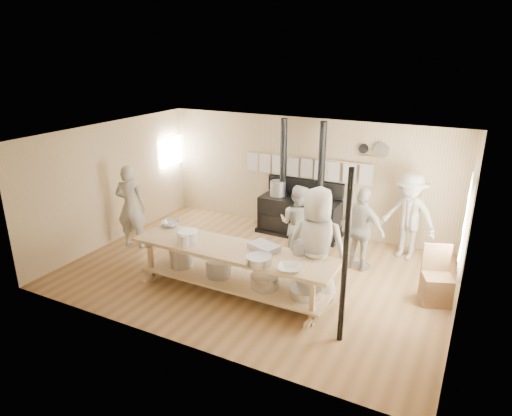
{
  "coord_description": "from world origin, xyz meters",
  "views": [
    {
      "loc": [
        3.56,
        -6.95,
        4.05
      ],
      "look_at": [
        -0.13,
        0.2,
        1.21
      ],
      "focal_mm": 32.0,
      "sensor_mm": 36.0,
      "label": 1
    }
  ],
  "objects_px": {
    "roasting_pan": "(264,247)",
    "prep_table": "(233,266)",
    "cook_left": "(297,223)",
    "cook_right": "(362,230)",
    "chair": "(436,286)",
    "cook_center": "(316,247)",
    "stove": "(300,212)",
    "cook_far_left": "(131,207)",
    "cook_by_window": "(409,216)"
  },
  "relations": [
    {
      "from": "cook_right",
      "to": "chair",
      "type": "xyz_separation_m",
      "value": [
        1.46,
        -0.61,
        -0.53
      ]
    },
    {
      "from": "cook_right",
      "to": "cook_center",
      "type": "bearing_deg",
      "value": 95.08
    },
    {
      "from": "prep_table",
      "to": "cook_right",
      "type": "height_order",
      "value": "cook_right"
    },
    {
      "from": "stove",
      "to": "cook_left",
      "type": "distance_m",
      "value": 1.39
    },
    {
      "from": "cook_far_left",
      "to": "cook_right",
      "type": "relative_size",
      "value": 1.1
    },
    {
      "from": "cook_by_window",
      "to": "chair",
      "type": "distance_m",
      "value": 1.83
    },
    {
      "from": "stove",
      "to": "cook_left",
      "type": "xyz_separation_m",
      "value": [
        0.46,
        -1.28,
        0.26
      ]
    },
    {
      "from": "cook_left",
      "to": "cook_right",
      "type": "distance_m",
      "value": 1.24
    },
    {
      "from": "chair",
      "to": "roasting_pan",
      "type": "height_order",
      "value": "chair"
    },
    {
      "from": "cook_left",
      "to": "roasting_pan",
      "type": "distance_m",
      "value": 1.56
    },
    {
      "from": "cook_right",
      "to": "cook_by_window",
      "type": "xyz_separation_m",
      "value": [
        0.69,
        0.93,
        0.08
      ]
    },
    {
      "from": "cook_far_left",
      "to": "cook_by_window",
      "type": "distance_m",
      "value": 5.67
    },
    {
      "from": "prep_table",
      "to": "cook_center",
      "type": "bearing_deg",
      "value": 17.06
    },
    {
      "from": "cook_left",
      "to": "cook_by_window",
      "type": "height_order",
      "value": "cook_by_window"
    },
    {
      "from": "chair",
      "to": "stove",
      "type": "bearing_deg",
      "value": 131.6
    },
    {
      "from": "roasting_pan",
      "to": "chair",
      "type": "bearing_deg",
      "value": 23.07
    },
    {
      "from": "prep_table",
      "to": "roasting_pan",
      "type": "distance_m",
      "value": 0.66
    },
    {
      "from": "cook_far_left",
      "to": "cook_right",
      "type": "distance_m",
      "value": 4.73
    },
    {
      "from": "cook_far_left",
      "to": "chair",
      "type": "relative_size",
      "value": 1.84
    },
    {
      "from": "cook_left",
      "to": "chair",
      "type": "xyz_separation_m",
      "value": [
        2.69,
        -0.43,
        -0.49
      ]
    },
    {
      "from": "cook_right",
      "to": "stove",
      "type": "bearing_deg",
      "value": -14.61
    },
    {
      "from": "cook_left",
      "to": "cook_right",
      "type": "relative_size",
      "value": 0.96
    },
    {
      "from": "cook_right",
      "to": "chair",
      "type": "relative_size",
      "value": 1.67
    },
    {
      "from": "cook_left",
      "to": "cook_center",
      "type": "height_order",
      "value": "cook_center"
    },
    {
      "from": "stove",
      "to": "cook_center",
      "type": "height_order",
      "value": "stove"
    },
    {
      "from": "stove",
      "to": "cook_right",
      "type": "height_order",
      "value": "stove"
    },
    {
      "from": "cook_left",
      "to": "cook_center",
      "type": "bearing_deg",
      "value": 125.55
    },
    {
      "from": "cook_by_window",
      "to": "chair",
      "type": "xyz_separation_m",
      "value": [
        0.77,
        -1.54,
        -0.61
      ]
    },
    {
      "from": "stove",
      "to": "chair",
      "type": "height_order",
      "value": "stove"
    },
    {
      "from": "cook_left",
      "to": "cook_center",
      "type": "relative_size",
      "value": 0.79
    },
    {
      "from": "prep_table",
      "to": "roasting_pan",
      "type": "bearing_deg",
      "value": 19.8
    },
    {
      "from": "stove",
      "to": "roasting_pan",
      "type": "height_order",
      "value": "stove"
    },
    {
      "from": "cook_by_window",
      "to": "roasting_pan",
      "type": "bearing_deg",
      "value": -107.91
    },
    {
      "from": "chair",
      "to": "cook_right",
      "type": "bearing_deg",
      "value": 137.46
    },
    {
      "from": "roasting_pan",
      "to": "prep_table",
      "type": "bearing_deg",
      "value": -160.2
    },
    {
      "from": "chair",
      "to": "cook_by_window",
      "type": "bearing_deg",
      "value": 96.7
    },
    {
      "from": "prep_table",
      "to": "cook_center",
      "type": "height_order",
      "value": "cook_center"
    },
    {
      "from": "chair",
      "to": "roasting_pan",
      "type": "xyz_separation_m",
      "value": [
        -2.65,
        -1.13,
        0.62
      ]
    },
    {
      "from": "cook_center",
      "to": "cook_by_window",
      "type": "bearing_deg",
      "value": -122.69
    },
    {
      "from": "prep_table",
      "to": "cook_left",
      "type": "bearing_deg",
      "value": 74.97
    },
    {
      "from": "cook_left",
      "to": "chair",
      "type": "height_order",
      "value": "cook_left"
    },
    {
      "from": "cook_right",
      "to": "roasting_pan",
      "type": "height_order",
      "value": "cook_right"
    },
    {
      "from": "stove",
      "to": "cook_center",
      "type": "relative_size",
      "value": 1.3
    },
    {
      "from": "cook_right",
      "to": "cook_by_window",
      "type": "height_order",
      "value": "cook_by_window"
    },
    {
      "from": "roasting_pan",
      "to": "cook_right",
      "type": "bearing_deg",
      "value": 55.55
    },
    {
      "from": "cook_left",
      "to": "cook_by_window",
      "type": "distance_m",
      "value": 2.22
    },
    {
      "from": "prep_table",
      "to": "roasting_pan",
      "type": "relative_size",
      "value": 7.37
    },
    {
      "from": "cook_by_window",
      "to": "chair",
      "type": "height_order",
      "value": "cook_by_window"
    },
    {
      "from": "stove",
      "to": "cook_by_window",
      "type": "relative_size",
      "value": 1.45
    },
    {
      "from": "prep_table",
      "to": "stove",
      "type": "bearing_deg",
      "value": 89.96
    }
  ]
}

